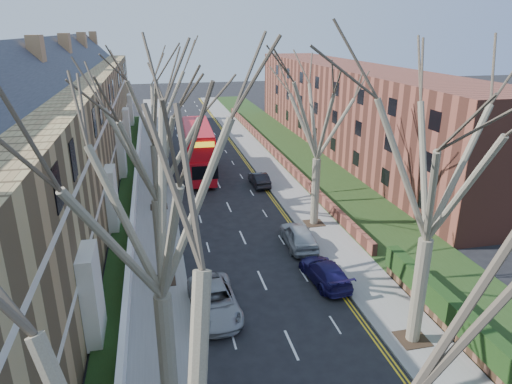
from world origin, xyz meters
TOP-DOWN VIEW (x-y plane):
  - pavement_left at (-6.00, 39.00)m, footprint 3.00×102.00m
  - pavement_right at (6.00, 39.00)m, footprint 3.00×102.00m
  - terrace_left at (-13.65, 31.00)m, footprint 9.70×78.00m
  - flats_right at (17.46, 43.00)m, footprint 13.97×54.00m
  - front_wall_left at (-7.65, 31.00)m, footprint 0.30×78.00m
  - grass_verge_right at (10.50, 39.00)m, footprint 6.00×102.00m
  - tree_left_mid at (-5.70, 6.00)m, footprint 10.50×10.50m
  - tree_left_far at (-5.70, 16.00)m, footprint 10.15×10.15m
  - tree_left_dist at (-5.70, 28.00)m, footprint 10.50×10.50m
  - tree_right_mid at (5.70, 8.00)m, footprint 10.50×10.50m
  - tree_right_far at (5.70, 22.00)m, footprint 10.15×10.15m
  - double_decker_bus at (-1.44, 36.95)m, footprint 3.26×11.70m
  - car_left_far at (-3.17, 12.39)m, footprint 2.54×5.19m
  - car_right_near at (3.55, 14.05)m, footprint 2.22×4.63m
  - car_right_mid at (3.48, 18.86)m, footprint 2.03×4.68m
  - car_right_far at (3.70, 31.78)m, footprint 1.46×3.95m

SIDE VIEW (x-z plane):
  - pavement_left at x=-6.00m, z-range 0.00..0.12m
  - pavement_right at x=6.00m, z-range 0.00..0.12m
  - grass_verge_right at x=10.50m, z-range 0.12..0.18m
  - front_wall_left at x=-7.65m, z-range 0.12..1.12m
  - car_right_far at x=3.70m, z-range 0.00..1.29m
  - car_right_near at x=3.55m, z-range 0.00..1.30m
  - car_left_far at x=-3.17m, z-range 0.00..1.42m
  - car_right_mid at x=3.48m, z-range 0.00..1.57m
  - double_decker_bus at x=-1.44m, z-range -0.03..4.80m
  - flats_right at x=17.46m, z-range -0.02..9.98m
  - terrace_left at x=-13.65m, z-range -1.27..12.33m
  - tree_left_far at x=-5.70m, z-range 2.13..16.35m
  - tree_right_far at x=5.70m, z-range 2.13..16.35m
  - tree_left_mid at x=-5.70m, z-range 2.20..16.91m
  - tree_right_mid at x=5.70m, z-range 2.20..16.91m
  - tree_left_dist at x=-5.70m, z-range 2.20..16.91m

